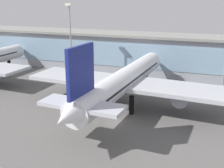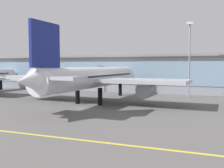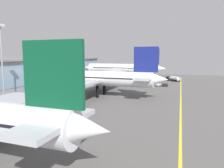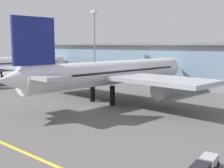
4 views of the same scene
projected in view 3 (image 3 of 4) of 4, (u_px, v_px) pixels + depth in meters
ground_plane at (118, 96)px, 78.62m from camera, size 202.42×202.42×0.00m
taxiway_centreline_stripe at (181, 100)px, 72.00m from camera, size 161.93×0.50×0.01m
terminal_building at (23, 73)px, 92.07m from camera, size 147.58×14.00×18.62m
airliner_near_right at (93, 78)px, 79.04m from camera, size 47.34×54.15×17.60m
airliner_far_right at (122, 69)px, 130.16m from camera, size 38.83×51.17×18.74m
fuel_tanker_truck at (173, 78)px, 125.05m from camera, size 8.12×8.10×2.90m
baggage_tug_near at (162, 85)px, 103.40m from camera, size 2.46×5.76×1.40m
apron_light_mast_west at (83, 54)px, 116.45m from camera, size 1.80×1.80×23.37m
apron_light_mast_centre at (72, 56)px, 104.49m from camera, size 1.80×1.80×22.29m
apron_light_mast_east at (1, 53)px, 61.02m from camera, size 1.80×1.80×23.41m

